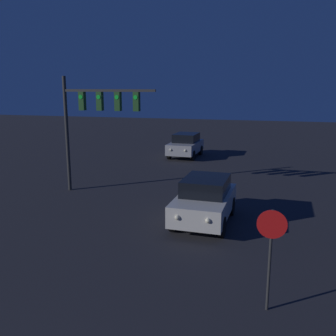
{
  "coord_description": "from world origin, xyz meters",
  "views": [
    {
      "loc": [
        4.25,
        -1.77,
        5.27
      ],
      "look_at": [
        0.0,
        13.6,
        1.8
      ],
      "focal_mm": 40.0,
      "sensor_mm": 36.0,
      "label": 1
    }
  ],
  "objects_px": {
    "traffic_signal_mast": "(94,112)",
    "stop_sign": "(271,242)",
    "car_near": "(205,200)",
    "car_far": "(186,145)"
  },
  "relations": [
    {
      "from": "traffic_signal_mast",
      "to": "stop_sign",
      "type": "relative_size",
      "value": 2.29
    },
    {
      "from": "car_near",
      "to": "traffic_signal_mast",
      "type": "xyz_separation_m",
      "value": [
        -6.07,
        2.85,
        3.14
      ]
    },
    {
      "from": "car_far",
      "to": "stop_sign",
      "type": "xyz_separation_m",
      "value": [
        6.39,
        -19.22,
        0.83
      ]
    },
    {
      "from": "car_far",
      "to": "stop_sign",
      "type": "height_order",
      "value": "stop_sign"
    },
    {
      "from": "traffic_signal_mast",
      "to": "stop_sign",
      "type": "bearing_deg",
      "value": -44.36
    },
    {
      "from": "traffic_signal_mast",
      "to": "car_far",
      "type": "bearing_deg",
      "value": 78.64
    },
    {
      "from": "car_near",
      "to": "car_far",
      "type": "relative_size",
      "value": 1.0
    },
    {
      "from": "car_near",
      "to": "traffic_signal_mast",
      "type": "distance_m",
      "value": 7.4
    },
    {
      "from": "car_far",
      "to": "stop_sign",
      "type": "bearing_deg",
      "value": 110.81
    },
    {
      "from": "stop_sign",
      "to": "car_near",
      "type": "bearing_deg",
      "value": 114.37
    }
  ]
}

